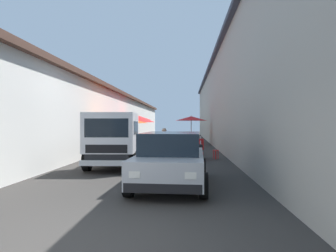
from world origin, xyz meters
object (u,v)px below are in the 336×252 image
(fruit_stall_near_left, at_px, (123,125))
(plastic_stool, at_px, (216,152))
(delivery_truck, at_px, (115,141))
(fruit_stall_far_right, at_px, (135,121))
(fruit_stall_far_left, at_px, (192,122))
(vendor_by_crates, at_px, (164,143))
(hatchback_car, at_px, (171,159))
(parked_scooter, at_px, (200,150))
(fruit_stall_near_right, at_px, (136,122))

(fruit_stall_near_left, distance_m, plastic_stool, 5.11)
(delivery_truck, bearing_deg, fruit_stall_far_right, 6.27)
(fruit_stall_far_left, height_order, vendor_by_crates, fruit_stall_far_left)
(hatchback_car, xyz_separation_m, parked_scooter, (5.96, -1.07, -0.29))
(delivery_truck, height_order, vendor_by_crates, delivery_truck)
(fruit_stall_near_left, bearing_deg, fruit_stall_near_right, -4.65)
(fruit_stall_near_right, bearing_deg, parked_scooter, -136.81)
(fruit_stall_near_right, height_order, parked_scooter, fruit_stall_near_right)
(fruit_stall_far_right, xyz_separation_m, parked_scooter, (-7.73, -4.56, -1.48))
(fruit_stall_far_left, xyz_separation_m, fruit_stall_far_right, (-2.11, 4.31, 0.13))
(vendor_by_crates, bearing_deg, delivery_truck, 133.61)
(fruit_stall_far_right, bearing_deg, hatchback_car, -165.73)
(vendor_by_crates, bearing_deg, fruit_stall_near_left, 41.72)
(fruit_stall_near_right, distance_m, vendor_by_crates, 5.94)
(fruit_stall_far_left, bearing_deg, delivery_truck, 166.36)
(fruit_stall_far_left, height_order, fruit_stall_far_right, fruit_stall_far_right)
(fruit_stall_far_left, height_order, parked_scooter, fruit_stall_far_left)
(delivery_truck, bearing_deg, fruit_stall_far_left, -13.64)
(fruit_stall_near_left, height_order, delivery_truck, fruit_stall_near_left)
(fruit_stall_near_left, relative_size, hatchback_car, 0.67)
(vendor_by_crates, bearing_deg, fruit_stall_far_left, -7.03)
(fruit_stall_far_right, height_order, plastic_stool, fruit_stall_far_right)
(plastic_stool, bearing_deg, delivery_truck, 126.80)
(fruit_stall_near_left, height_order, plastic_stool, fruit_stall_near_left)
(fruit_stall_far_left, xyz_separation_m, hatchback_car, (-15.79, 0.83, -1.06))
(fruit_stall_far_left, distance_m, vendor_by_crates, 11.34)
(fruit_stall_far_left, bearing_deg, hatchback_car, 177.00)
(fruit_stall_near_right, height_order, fruit_stall_far_left, fruit_stall_far_left)
(fruit_stall_near_right, distance_m, plastic_stool, 6.25)
(plastic_stool, bearing_deg, hatchback_car, 163.18)
(fruit_stall_near_right, relative_size, delivery_truck, 0.47)
(fruit_stall_far_left, xyz_separation_m, vendor_by_crates, (-11.22, 1.38, -0.94))
(fruit_stall_far_right, height_order, parked_scooter, fruit_stall_far_right)
(fruit_stall_near_right, distance_m, fruit_stall_far_right, 3.75)
(delivery_truck, xyz_separation_m, parked_scooter, (3.05, -3.37, -0.59))
(fruit_stall_near_right, xyz_separation_m, fruit_stall_far_right, (3.67, 0.75, 0.11))
(fruit_stall_near_left, height_order, hatchback_car, fruit_stall_near_left)
(fruit_stall_near_left, relative_size, parked_scooter, 1.58)
(fruit_stall_far_right, relative_size, vendor_by_crates, 1.64)
(vendor_by_crates, height_order, parked_scooter, vendor_by_crates)
(vendor_by_crates, distance_m, parked_scooter, 2.18)
(hatchback_car, height_order, vendor_by_crates, vendor_by_crates)
(delivery_truck, bearing_deg, fruit_stall_near_left, 8.60)
(fruit_stall_near_right, height_order, hatchback_car, fruit_stall_near_right)
(fruit_stall_near_right, relative_size, fruit_stall_far_left, 0.90)
(fruit_stall_near_right, relative_size, hatchback_car, 0.59)
(plastic_stool, bearing_deg, parked_scooter, 91.96)
(fruit_stall_near_left, xyz_separation_m, vendor_by_crates, (-2.69, -2.40, -0.78))
(fruit_stall_near_left, bearing_deg, vendor_by_crates, -138.28)
(hatchback_car, bearing_deg, delivery_truck, 38.25)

